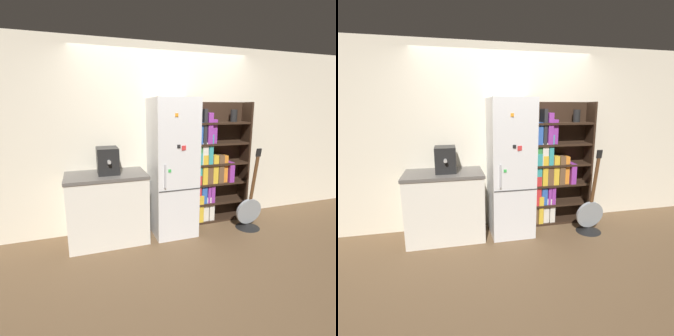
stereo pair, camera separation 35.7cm
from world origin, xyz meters
TOP-DOWN VIEW (x-y plane):
  - ground_plane at (0.00, 0.00)m, footprint 16.00×16.00m
  - wall_back at (0.00, 0.47)m, footprint 8.00×0.05m
  - refrigerator at (-0.00, 0.15)m, footprint 0.57×0.63m
  - bookshelf at (0.70, 0.33)m, footprint 0.91×0.28m
  - kitchen_counter at (-0.89, 0.16)m, footprint 1.01×0.61m
  - espresso_machine at (-0.86, 0.17)m, footprint 0.26×0.38m
  - guitar at (1.10, -0.12)m, footprint 0.39×0.35m

SIDE VIEW (x-z plane):
  - ground_plane at x=0.00m, z-range 0.00..0.00m
  - guitar at x=1.10m, z-range -0.43..0.77m
  - kitchen_counter at x=-0.89m, z-range 0.00..0.92m
  - bookshelf at x=0.70m, z-range -0.07..1.75m
  - refrigerator at x=0.00m, z-range 0.00..1.87m
  - espresso_machine at x=-0.86m, z-range 0.92..1.25m
  - wall_back at x=0.00m, z-range 0.00..2.60m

